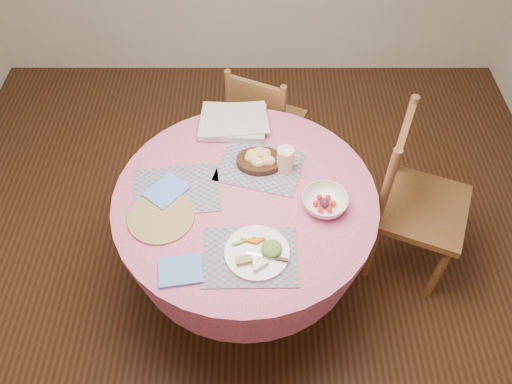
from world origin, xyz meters
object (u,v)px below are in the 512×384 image
(chair_right, at_px, (413,199))
(fruit_bowl, at_px, (325,202))
(latte_mug, at_px, (286,159))
(bread_bowl, at_px, (260,159))
(dinner_plate, at_px, (259,253))
(wicker_trivet, at_px, (161,217))
(chair_back, at_px, (263,122))
(dining_table, at_px, (246,221))

(chair_right, distance_m, fruit_bowl, 0.61)
(latte_mug, bearing_deg, bread_bowl, 164.45)
(chair_right, height_order, dinner_plate, chair_right)
(chair_right, distance_m, bread_bowl, 0.84)
(wicker_trivet, bearing_deg, chair_right, 13.16)
(chair_back, distance_m, latte_mug, 0.76)
(wicker_trivet, height_order, latte_mug, latte_mug)
(chair_right, xyz_separation_m, latte_mug, (-0.68, 0.00, 0.29))
(chair_right, height_order, fruit_bowl, chair_right)
(dining_table, relative_size, chair_back, 1.42)
(chair_back, bearing_deg, bread_bowl, 111.64)
(chair_right, relative_size, bread_bowl, 4.40)
(wicker_trivet, distance_m, latte_mug, 0.64)
(dinner_plate, bearing_deg, latte_mug, 75.20)
(wicker_trivet, xyz_separation_m, fruit_bowl, (0.74, 0.07, 0.03))
(dinner_plate, relative_size, bread_bowl, 1.20)
(dinner_plate, height_order, latte_mug, latte_mug)
(chair_right, distance_m, latte_mug, 0.74)
(dining_table, bearing_deg, chair_back, 83.40)
(dinner_plate, bearing_deg, bread_bowl, 89.35)
(wicker_trivet, xyz_separation_m, latte_mug, (0.57, 0.30, 0.06))
(dining_table, height_order, latte_mug, latte_mug)
(dinner_plate, xyz_separation_m, fruit_bowl, (0.30, 0.26, 0.01))
(chair_back, distance_m, fruit_bowl, 0.98)
(dining_table, xyz_separation_m, bread_bowl, (0.07, 0.20, 0.23))
(dinner_plate, bearing_deg, chair_right, 31.16)
(bread_bowl, bearing_deg, latte_mug, -15.55)
(wicker_trivet, bearing_deg, bread_bowl, 36.73)
(chair_right, height_order, chair_back, chair_right)
(bread_bowl, bearing_deg, wicker_trivet, -143.27)
(chair_back, bearing_deg, fruit_bowl, 130.88)
(chair_back, xyz_separation_m, dinner_plate, (-0.03, -1.15, 0.31))
(chair_back, xyz_separation_m, fruit_bowl, (0.27, -0.89, 0.33))
(chair_right, height_order, wicker_trivet, chair_right)
(wicker_trivet, relative_size, bread_bowl, 1.30)
(chair_right, relative_size, latte_mug, 8.01)
(chair_back, xyz_separation_m, wicker_trivet, (-0.47, -0.95, 0.30))
(chair_right, bearing_deg, wicker_trivet, 125.54)
(chair_back, bearing_deg, wicker_trivet, 87.94)
(chair_back, bearing_deg, latte_mug, 122.56)
(dining_table, distance_m, chair_back, 0.84)
(dining_table, relative_size, wicker_trivet, 4.13)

